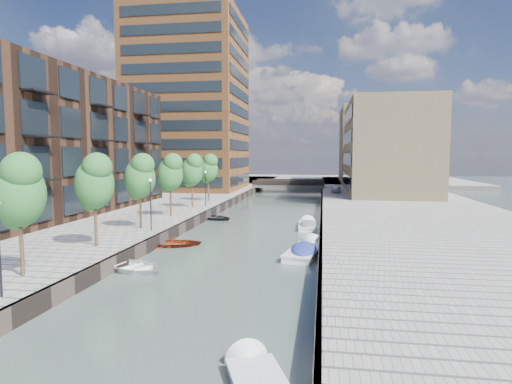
% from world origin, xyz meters
% --- Properties ---
extents(water, '(300.00, 300.00, 0.00)m').
position_xyz_m(water, '(0.00, 40.00, 0.00)').
color(water, '#38473F').
rests_on(water, ground).
extents(quay_right, '(20.00, 140.00, 1.00)m').
position_xyz_m(quay_right, '(16.00, 40.00, 0.50)').
color(quay_right, gray).
rests_on(quay_right, ground).
extents(quay_wall_left, '(0.25, 140.00, 1.00)m').
position_xyz_m(quay_wall_left, '(-6.10, 40.00, 0.50)').
color(quay_wall_left, '#332823').
rests_on(quay_wall_left, ground).
extents(quay_wall_right, '(0.25, 140.00, 1.00)m').
position_xyz_m(quay_wall_right, '(6.10, 40.00, 0.50)').
color(quay_wall_right, '#332823').
rests_on(quay_wall_right, ground).
extents(far_closure, '(80.00, 40.00, 1.00)m').
position_xyz_m(far_closure, '(0.00, 100.00, 0.50)').
color(far_closure, gray).
rests_on(far_closure, ground).
extents(apartment_block, '(8.00, 38.00, 14.00)m').
position_xyz_m(apartment_block, '(-20.00, 30.00, 8.00)').
color(apartment_block, black).
rests_on(apartment_block, quay_left).
extents(tower, '(18.00, 18.00, 30.00)m').
position_xyz_m(tower, '(-17.00, 65.00, 16.00)').
color(tower, brown).
rests_on(tower, quay_left).
extents(tan_block_near, '(12.00, 25.00, 14.00)m').
position_xyz_m(tan_block_near, '(16.00, 62.00, 8.00)').
color(tan_block_near, tan).
rests_on(tan_block_near, quay_right).
extents(tan_block_far, '(12.00, 20.00, 16.00)m').
position_xyz_m(tan_block_far, '(16.00, 88.00, 9.00)').
color(tan_block_far, tan).
rests_on(tan_block_far, quay_right).
extents(bridge, '(13.00, 6.00, 1.30)m').
position_xyz_m(bridge, '(0.00, 72.00, 1.39)').
color(bridge, gray).
rests_on(bridge, ground).
extents(tree_1, '(2.50, 2.50, 5.95)m').
position_xyz_m(tree_1, '(-8.50, 11.00, 5.31)').
color(tree_1, '#382619').
rests_on(tree_1, quay_left).
extents(tree_2, '(2.50, 2.50, 5.95)m').
position_xyz_m(tree_2, '(-8.50, 18.00, 5.31)').
color(tree_2, '#382619').
rests_on(tree_2, quay_left).
extents(tree_3, '(2.50, 2.50, 5.95)m').
position_xyz_m(tree_3, '(-8.50, 25.00, 5.31)').
color(tree_3, '#382619').
rests_on(tree_3, quay_left).
extents(tree_4, '(2.50, 2.50, 5.95)m').
position_xyz_m(tree_4, '(-8.50, 32.00, 5.31)').
color(tree_4, '#382619').
rests_on(tree_4, quay_left).
extents(tree_5, '(2.50, 2.50, 5.95)m').
position_xyz_m(tree_5, '(-8.50, 39.00, 5.31)').
color(tree_5, '#382619').
rests_on(tree_5, quay_left).
extents(tree_6, '(2.50, 2.50, 5.95)m').
position_xyz_m(tree_6, '(-8.50, 46.00, 5.31)').
color(tree_6, '#382619').
rests_on(tree_6, quay_left).
extents(lamp_1, '(0.24, 0.24, 4.12)m').
position_xyz_m(lamp_1, '(-7.20, 24.00, 3.51)').
color(lamp_1, black).
rests_on(lamp_1, quay_left).
extents(lamp_2, '(0.24, 0.24, 4.12)m').
position_xyz_m(lamp_2, '(-7.20, 40.00, 3.51)').
color(lamp_2, black).
rests_on(lamp_2, quay_left).
extents(sloop_2, '(4.81, 3.97, 0.86)m').
position_xyz_m(sloop_2, '(-5.01, 23.26, 0.00)').
color(sloop_2, maroon).
rests_on(sloop_2, ground).
extents(sloop_3, '(5.54, 4.90, 0.95)m').
position_xyz_m(sloop_3, '(-5.10, 16.13, 0.00)').
color(sloop_3, white).
rests_on(sloop_3, ground).
extents(sloop_4, '(5.08, 4.48, 0.87)m').
position_xyz_m(sloop_4, '(-5.36, 36.85, 0.00)').
color(sloop_4, black).
rests_on(sloop_4, ground).
extents(motorboat_3, '(2.86, 5.84, 1.86)m').
position_xyz_m(motorboat_3, '(5.04, 22.03, 0.23)').
color(motorboat_3, silver).
rests_on(motorboat_3, ground).
extents(motorboat_4, '(1.90, 4.97, 1.64)m').
position_xyz_m(motorboat_4, '(4.79, 33.19, 0.20)').
color(motorboat_4, silver).
rests_on(motorboat_4, ground).
extents(car, '(1.50, 3.61, 1.22)m').
position_xyz_m(car, '(8.26, 61.07, 1.61)').
color(car, '#B2B5B7').
rests_on(car, quay_right).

